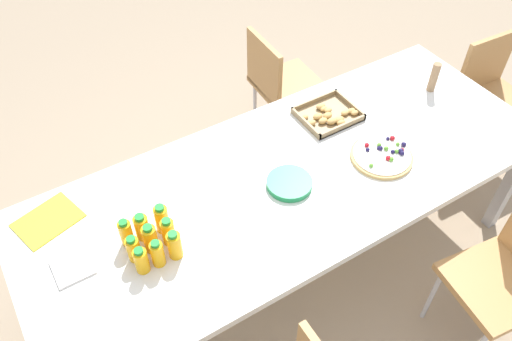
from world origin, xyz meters
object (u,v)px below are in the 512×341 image
Objects in this scene: juice_bottle_3 at (134,249)px; fruit_pizza at (382,156)px; juice_bottle_2 at (175,245)px; napkin_stack at (73,267)px; juice_bottle_5 at (168,232)px; juice_bottle_8 at (162,219)px; plate_stack at (289,183)px; juice_bottle_0 at (141,260)px; juice_bottle_4 at (150,239)px; party_table at (292,182)px; cardboard_tube at (434,77)px; chair_end at (492,92)px; chair_far_right at (280,81)px; paper_folder at (48,220)px; juice_bottle_7 at (142,227)px; chair_near_right at (512,273)px; snack_tray at (329,115)px; juice_bottle_1 at (158,254)px; juice_bottle_6 at (126,233)px.

juice_bottle_3 reaches higher than fruit_pizza.
napkin_stack is at bearing 157.17° from juice_bottle_2.
juice_bottle_8 is (0.00, 0.07, 0.00)m from juice_bottle_5.
juice_bottle_0 is at bearing -174.97° from plate_stack.
party_table is at bearing 3.29° from juice_bottle_4.
cardboard_tube reaches higher than juice_bottle_3.
chair_end is 3.92× the size of plate_stack.
chair_far_right is at bearing 59.50° from party_table.
juice_bottle_2 is at bearing -48.60° from paper_folder.
juice_bottle_4 reaches higher than chair_far_right.
juice_bottle_0 is at bearing -32.68° from napkin_stack.
juice_bottle_7 reaches higher than paper_folder.
chair_near_right is 2.76× the size of snack_tray.
juice_bottle_2 is 0.61m from plate_stack.
juice_bottle_1 is at bearing -171.84° from cardboard_tube.
juice_bottle_4 reaches higher than juice_bottle_2.
juice_bottle_7 is at bearing -169.76° from snack_tray.
juice_bottle_4 is (-0.07, 0.08, 0.00)m from juice_bottle_2.
snack_tray is at bearing 170.05° from cardboard_tube.
party_table is 17.48× the size of juice_bottle_4.
juice_bottle_7 is 0.44m from paper_folder.
party_table is at bearing -17.28° from paper_folder.
chair_far_right reaches higher than snack_tray.
juice_bottle_1 is 1.03× the size of juice_bottle_3.
chair_near_right is 5.60× the size of juice_bottle_8.
juice_bottle_5 reaches higher than napkin_stack.
juice_bottle_0 is 0.97× the size of juice_bottle_1.
juice_bottle_6 reaches higher than chair_near_right.
juice_bottle_5 is (0.15, 0.00, 0.00)m from juice_bottle_3.
juice_bottle_0 is 0.17m from juice_bottle_7.
juice_bottle_8 is 0.57× the size of paper_folder.
fruit_pizza is at bearing 14.89° from chair_end.
juice_bottle_0 is 0.93× the size of juice_bottle_6.
chair_far_right reaches higher than paper_folder.
chair_end is 2.41m from juice_bottle_6.
juice_bottle_8 is at bearing 177.71° from party_table.
chair_far_right is 1.58m from juice_bottle_2.
paper_folder is at bearing -1.43° from chair_end.
juice_bottle_4 reaches higher than fruit_pizza.
juice_bottle_1 reaches higher than plate_stack.
snack_tray is (1.19, 0.20, -0.05)m from juice_bottle_6.
juice_bottle_4 is at bearing -140.43° from juice_bottle_8.
juice_bottle_3 reaches higher than chair_end.
juice_bottle_7 is 0.63× the size of plate_stack.
juice_bottle_0 is at bearing -50.46° from chair_far_right.
juice_bottle_0 is at bearing 70.43° from chair_near_right.
chair_near_right is (0.63, -0.85, -0.18)m from party_table.
juice_bottle_3 is 0.89× the size of napkin_stack.
juice_bottle_6 is (-0.15, 0.08, 0.00)m from juice_bottle_5.
juice_bottle_3 is 1.23m from snack_tray.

